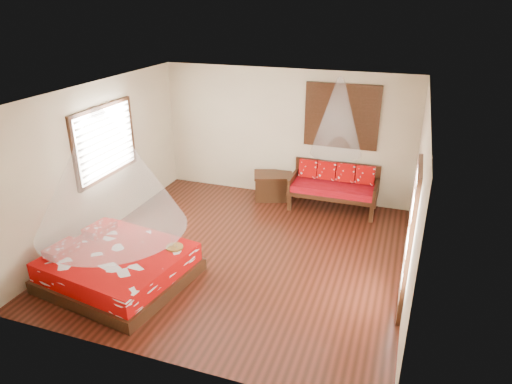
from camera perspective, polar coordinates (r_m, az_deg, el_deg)
room at (r=7.48m, az=-2.02°, el=1.67°), size 5.54×5.54×2.84m
bed at (r=7.56m, az=-16.83°, el=-8.93°), size 2.29×2.13×0.64m
daybed at (r=9.67m, az=9.74°, el=0.89°), size 1.80×0.80×0.95m
storage_chest at (r=10.10m, az=2.16°, el=0.78°), size 0.99×0.85×0.57m
shutter_panel at (r=9.56m, az=10.65°, el=9.28°), size 1.52×0.06×1.32m
window_left at (r=8.83m, az=-18.30°, el=5.98°), size 0.10×1.74×1.34m
glazed_door at (r=6.64m, az=18.59°, el=-5.72°), size 0.08×1.02×2.16m
wine_tray at (r=7.33m, az=-10.17°, el=-6.51°), size 0.27×0.27×0.22m
mosquito_net_main at (r=6.86m, az=-18.26°, el=2.44°), size 2.20×2.20×1.80m
mosquito_net_daybed at (r=9.09m, az=10.22°, el=9.23°), size 1.02×1.02×1.50m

